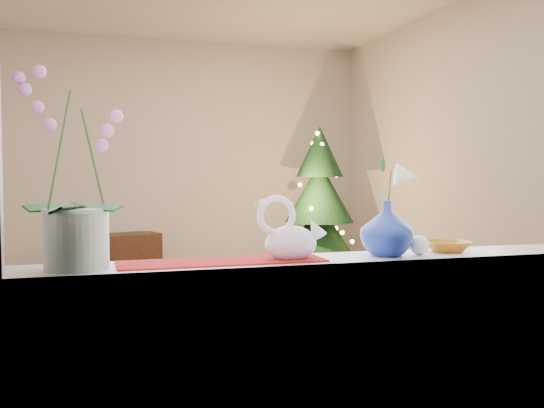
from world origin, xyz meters
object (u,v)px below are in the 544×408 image
(swan, at_px, (291,229))
(side_table, at_px, (122,260))
(blue_vase, at_px, (387,224))
(xmas_tree, at_px, (319,209))
(amber_dish, at_px, (447,247))
(orchid_pot, at_px, (75,168))
(paperweight, at_px, (419,245))

(swan, xyz_separation_m, side_table, (-0.35, 4.63, -0.74))
(blue_vase, relative_size, xmas_tree, 0.14)
(amber_dish, bearing_deg, xmas_tree, 75.96)
(orchid_pot, height_order, side_table, orchid_pot)
(xmas_tree, bearing_deg, side_table, 157.44)
(swan, relative_size, amber_dish, 1.70)
(amber_dish, bearing_deg, paperweight, -162.94)
(blue_vase, xyz_separation_m, paperweight, (0.13, -0.01, -0.08))
(xmas_tree, bearing_deg, swan, -112.57)
(amber_dish, distance_m, xmas_tree, 3.91)
(amber_dish, distance_m, side_table, 4.74)
(paperweight, height_order, side_table, paperweight)
(blue_vase, relative_size, side_table, 0.30)
(swan, height_order, xmas_tree, xmas_tree)
(paperweight, relative_size, side_table, 0.09)
(side_table, bearing_deg, paperweight, -98.76)
(swan, bearing_deg, side_table, 92.65)
(blue_vase, bearing_deg, xmas_tree, 72.30)
(orchid_pot, xyz_separation_m, xmas_tree, (2.30, 3.81, -0.39))
(paperweight, bearing_deg, xmas_tree, 74.09)
(amber_dish, relative_size, side_table, 0.19)
(blue_vase, bearing_deg, side_table, 98.82)
(amber_dish, height_order, side_table, amber_dish)
(orchid_pot, relative_size, swan, 2.52)
(blue_vase, bearing_deg, amber_dish, 6.27)
(blue_vase, distance_m, paperweight, 0.15)
(blue_vase, bearing_deg, paperweight, -6.69)
(orchid_pot, xyz_separation_m, blue_vase, (1.08, -0.01, -0.20))
(blue_vase, bearing_deg, swan, -179.36)
(paperweight, relative_size, xmas_tree, 0.04)
(side_table, bearing_deg, orchid_pot, -113.52)
(swan, height_order, paperweight, swan)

